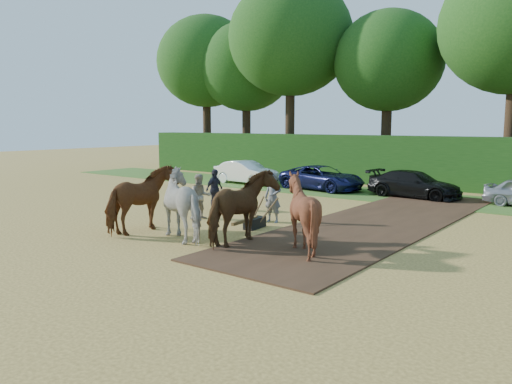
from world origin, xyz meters
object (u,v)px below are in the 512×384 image
object	(u,v)px
spectator_far	(214,189)
parked_cars	(472,189)
plough_team	(217,206)
spectator_near	(200,197)

from	to	relation	value
spectator_far	parked_cars	xyz separation A→B (m)	(8.40, 8.57, -0.19)
parked_cars	spectator_far	bearing A→B (deg)	-134.44
plough_team	parked_cars	distance (m)	13.61
spectator_near	plough_team	world-z (taller)	plough_team
spectator_near	parked_cars	world-z (taller)	spectator_near
spectator_far	plough_team	xyz separation A→B (m)	(4.08, -4.33, 0.25)
spectator_far	parked_cars	bearing A→B (deg)	-47.43
spectator_near	spectator_far	world-z (taller)	same
spectator_near	spectator_far	distance (m)	2.22
spectator_near	parked_cars	size ratio (longest dim) A/B	0.06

